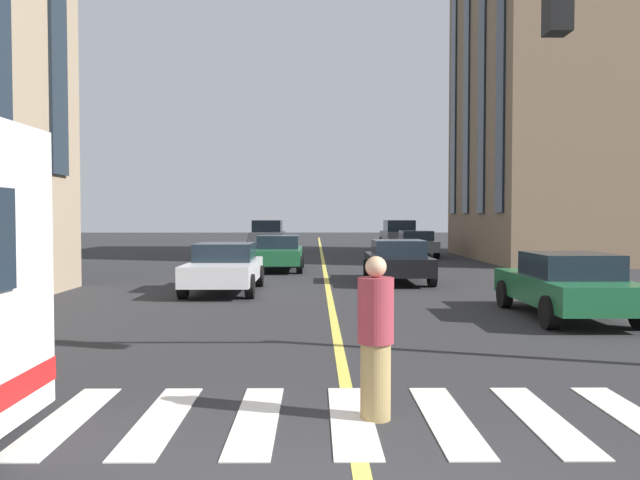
{
  "coord_description": "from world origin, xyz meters",
  "views": [
    {
      "loc": [
        -4.17,
        0.39,
        2.14
      ],
      "look_at": [
        9.13,
        0.28,
        1.65
      ],
      "focal_mm": 36.49,
      "sensor_mm": 36.0,
      "label": 1
    }
  ],
  "objects": [
    {
      "name": "car_black_parked_b",
      "position": [
        16.71,
        -2.28,
        0.7
      ],
      "size": [
        4.4,
        1.95,
        1.37
      ],
      "color": "black",
      "rests_on": "ground_plane"
    },
    {
      "name": "car_grey_parked_a",
      "position": [
        29.87,
        -4.9,
        0.7
      ],
      "size": [
        4.4,
        1.95,
        1.37
      ],
      "color": "slate",
      "rests_on": "ground_plane"
    },
    {
      "name": "crosswalk_marking",
      "position": [
        2.57,
        0.0,
        0.01
      ],
      "size": [
        2.4,
        8.45,
        0.01
      ],
      "color": "silver",
      "rests_on": "ground_plane"
    },
    {
      "name": "car_white_oncoming",
      "position": [
        14.07,
        2.93,
        0.7
      ],
      "size": [
        4.4,
        1.95,
        1.37
      ],
      "color": "silver",
      "rests_on": "ground_plane"
    },
    {
      "name": "building_right_near",
      "position": [
        28.0,
        -14.44,
        8.17
      ],
      "size": [
        12.36,
        14.01,
        16.34
      ],
      "color": "#846B51",
      "rests_on": "ground_plane"
    },
    {
      "name": "car_grey_trailing",
      "position": [
        36.55,
        -4.9,
        0.97
      ],
      "size": [
        4.7,
        2.14,
        1.88
      ],
      "color": "slate",
      "rests_on": "ground_plane"
    },
    {
      "name": "lane_centre_line",
      "position": [
        20.0,
        0.0,
        0.0
      ],
      "size": [
        80.0,
        0.16,
        0.01
      ],
      "color": "#D8C64C",
      "rests_on": "ground_plane"
    },
    {
      "name": "car_green_mid",
      "position": [
        9.37,
        -4.9,
        0.7
      ],
      "size": [
        4.4,
        1.95,
        1.37
      ],
      "color": "#1E6038",
      "rests_on": "ground_plane"
    },
    {
      "name": "car_silver_far",
      "position": [
        35.69,
        3.29,
        0.97
      ],
      "size": [
        4.7,
        2.14,
        1.88
      ],
      "color": "#B7BABF",
      "rests_on": "ground_plane"
    },
    {
      "name": "car_green_near",
      "position": [
        21.35,
        1.82,
        0.7
      ],
      "size": [
        4.4,
        1.95,
        1.37
      ],
      "color": "#1E6038",
      "rests_on": "ground_plane"
    },
    {
      "name": "pedestrian_near",
      "position": [
        2.58,
        -0.25,
        0.86
      ],
      "size": [
        0.38,
        0.38,
        1.72
      ],
      "color": "#997F4C",
      "rests_on": "ground_plane"
    }
  ]
}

